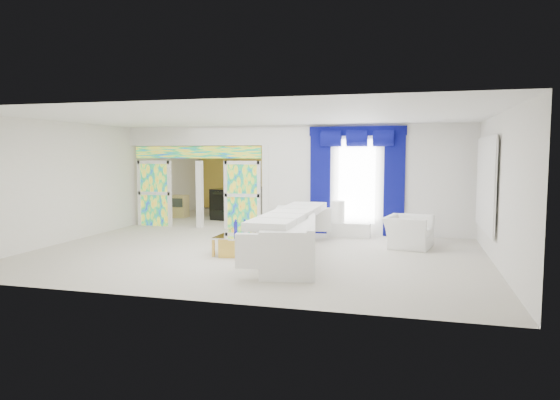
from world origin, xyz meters
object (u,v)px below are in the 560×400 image
(coffee_table, at_px, (239,242))
(armchair, at_px, (408,232))
(white_sofa, at_px, (293,236))
(grand_piano, at_px, (241,201))
(console_table, at_px, (349,230))

(coffee_table, distance_m, armchair, 4.01)
(white_sofa, height_order, armchair, white_sofa)
(armchair, relative_size, grand_piano, 0.60)
(console_table, height_order, armchair, armchair)
(coffee_table, height_order, armchair, armchair)
(coffee_table, distance_m, console_table, 3.36)
(coffee_table, distance_m, grand_piano, 6.77)
(white_sofa, distance_m, grand_piano, 7.58)
(white_sofa, xyz_separation_m, grand_piano, (-3.54, 6.70, 0.05))
(coffee_table, xyz_separation_m, armchair, (3.76, 1.38, 0.17))
(white_sofa, distance_m, armchair, 2.94)
(grand_piano, bearing_deg, console_table, -29.71)
(coffee_table, relative_size, armchair, 1.57)
(console_table, height_order, grand_piano, grand_piano)
(armchair, bearing_deg, grand_piano, 61.34)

